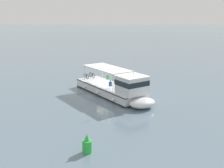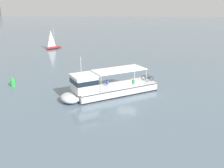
{
  "view_description": "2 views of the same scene",
  "coord_description": "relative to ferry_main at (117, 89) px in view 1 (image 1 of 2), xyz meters",
  "views": [
    {
      "loc": [
        -1.79,
        34.2,
        9.63
      ],
      "look_at": [
        -0.77,
        1.85,
        1.4
      ],
      "focal_mm": 45.0,
      "sensor_mm": 36.0,
      "label": 1
    },
    {
      "loc": [
        -30.08,
        -2.17,
        11.09
      ],
      "look_at": [
        -0.77,
        1.85,
        1.4
      ],
      "focal_mm": 39.31,
      "sensor_mm": 36.0,
      "label": 2
    }
  ],
  "objects": [
    {
      "name": "ferry_main",
      "position": [
        0.0,
        0.0,
        0.0
      ],
      "size": [
        9.97,
        12.1,
        5.32
      ],
      "color": "silver",
      "rests_on": "ground"
    },
    {
      "name": "channel_buoy",
      "position": [
        1.9,
        13.45,
        -0.45
      ],
      "size": [
        0.7,
        0.7,
        1.4
      ],
      "color": "green",
      "rests_on": "ground"
    },
    {
      "name": "ground_plane",
      "position": [
        1.36,
        -2.67,
        -1.01
      ],
      "size": [
        400.0,
        400.0,
        0.0
      ],
      "primitive_type": "plane",
      "color": "slate"
    }
  ]
}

